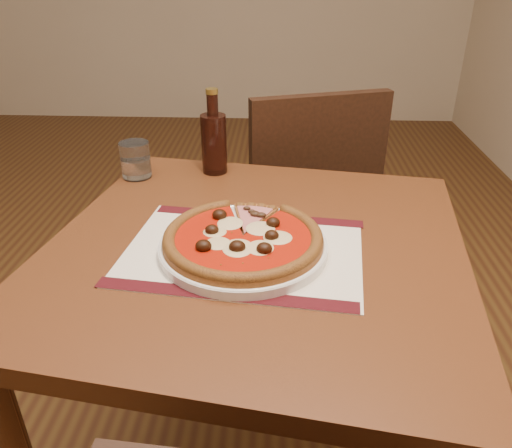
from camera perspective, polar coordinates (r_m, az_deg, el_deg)
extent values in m
cube|color=brown|center=(0.99, -0.06, -3.11)|extent=(0.91, 0.91, 0.04)
cylinder|color=brown|center=(1.56, -10.14, -6.83)|extent=(0.05, 0.05, 0.71)
cylinder|color=brown|center=(1.49, 16.37, -9.82)|extent=(0.05, 0.05, 0.71)
cube|color=black|center=(1.79, 4.42, 1.46)|extent=(0.53, 0.53, 0.04)
cylinder|color=black|center=(2.11, 7.24, -1.30)|extent=(0.04, 0.04, 0.41)
cylinder|color=black|center=(2.01, -2.43, -2.66)|extent=(0.04, 0.04, 0.41)
cylinder|color=black|center=(1.83, 11.45, -6.74)|extent=(0.04, 0.04, 0.41)
cylinder|color=black|center=(1.72, 0.36, -8.72)|extent=(0.04, 0.04, 0.41)
cube|color=black|center=(1.53, 7.13, 6.39)|extent=(0.42, 0.17, 0.44)
cube|color=white|center=(0.95, -1.46, -3.10)|extent=(0.48, 0.37, 0.00)
cylinder|color=white|center=(0.94, -1.47, -2.58)|extent=(0.32, 0.32, 0.02)
cylinder|color=#AB5F29|center=(0.93, -1.48, -1.79)|extent=(0.30, 0.30, 0.01)
torus|color=#9C5B22|center=(0.93, -1.49, -1.47)|extent=(0.30, 0.30, 0.02)
cylinder|color=#AC1808|center=(0.93, -1.49, -1.42)|extent=(0.26, 0.26, 0.00)
ellipsoid|color=beige|center=(0.97, -2.84, 0.11)|extent=(0.05, 0.04, 0.01)
ellipsoid|color=beige|center=(0.95, -6.13, -0.57)|extent=(0.05, 0.04, 0.01)
ellipsoid|color=beige|center=(0.91, -4.19, -2.01)|extent=(0.05, 0.04, 0.01)
ellipsoid|color=beige|center=(0.86, -2.59, -3.77)|extent=(0.05, 0.04, 0.01)
ellipsoid|color=beige|center=(0.89, 0.36, -2.46)|extent=(0.05, 0.04, 0.01)
ellipsoid|color=beige|center=(0.92, 3.44, -1.46)|extent=(0.05, 0.04, 0.01)
ellipsoid|color=beige|center=(0.96, 0.83, -0.22)|extent=(0.05, 0.04, 0.01)
ellipsoid|color=black|center=(0.97, -3.39, 0.96)|extent=(0.03, 0.03, 0.02)
ellipsoid|color=black|center=(0.94, -6.84, 0.04)|extent=(0.03, 0.03, 0.02)
ellipsoid|color=black|center=(0.90, -4.73, -1.52)|extent=(0.03, 0.03, 0.02)
ellipsoid|color=black|center=(0.85, -2.76, -3.38)|extent=(0.03, 0.03, 0.02)
ellipsoid|color=black|center=(0.88, 0.66, -2.03)|extent=(0.03, 0.03, 0.02)
ellipsoid|color=black|center=(0.91, 4.06, -0.95)|extent=(0.03, 0.03, 0.02)
ellipsoid|color=black|center=(0.95, 1.49, 0.54)|extent=(0.03, 0.03, 0.02)
ellipsoid|color=#312012|center=(0.98, -0.16, 0.52)|extent=(0.02, 0.01, 0.01)
ellipsoid|color=#312012|center=(1.01, 0.21, 1.58)|extent=(0.02, 0.01, 0.01)
ellipsoid|color=#312012|center=(0.98, -0.75, 0.60)|extent=(0.02, 0.01, 0.01)
ellipsoid|color=#312012|center=(1.02, -0.85, 1.67)|extent=(0.02, 0.01, 0.01)
ellipsoid|color=#312012|center=(0.98, -1.37, 0.63)|extent=(0.02, 0.01, 0.01)
cylinder|color=white|center=(1.29, -13.61, 7.14)|extent=(0.09, 0.09, 0.09)
cylinder|color=black|center=(1.28, -4.82, 9.08)|extent=(0.06, 0.06, 0.15)
cylinder|color=black|center=(1.25, -5.01, 13.25)|extent=(0.03, 0.03, 0.06)
cylinder|color=olive|center=(1.24, -5.08, 14.89)|extent=(0.03, 0.03, 0.01)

